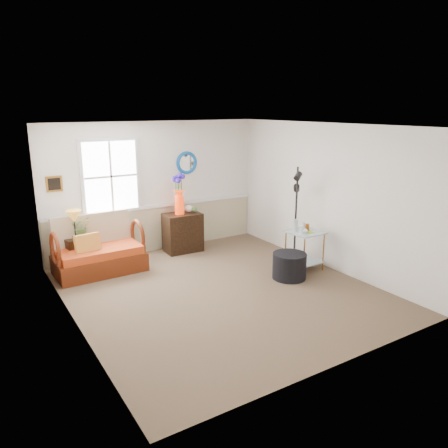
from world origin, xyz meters
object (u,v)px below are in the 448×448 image
floor_lamp (296,216)px  cabinet (183,232)px  side_table (304,250)px  loveseat (98,245)px  ottoman (289,266)px  lamp_stand (76,255)px

floor_lamp → cabinet: bearing=109.3°
side_table → loveseat: bearing=150.2°
floor_lamp → ottoman: 1.06m
cabinet → ottoman: size_ratio=1.36×
lamp_stand → cabinet: cabinet is taller
side_table → ottoman: size_ratio=1.24×
floor_lamp → side_table: bearing=-124.1°
loveseat → ottoman: loveseat is taller
loveseat → lamp_stand: bearing=142.7°
loveseat → floor_lamp: 3.61m
lamp_stand → side_table: bearing=-30.4°
loveseat → cabinet: 1.81m
side_table → floor_lamp: floor_lamp is taller
lamp_stand → floor_lamp: floor_lamp is taller
lamp_stand → cabinet: size_ratio=0.79×
side_table → ottoman: (-0.50, -0.19, -0.14)m
lamp_stand → floor_lamp: size_ratio=0.34×
cabinet → side_table: size_ratio=1.10×
cabinet → ottoman: bearing=-66.3°
cabinet → ottoman: cabinet is taller
loveseat → side_table: (3.19, -1.83, -0.14)m
side_table → floor_lamp: bearing=77.2°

